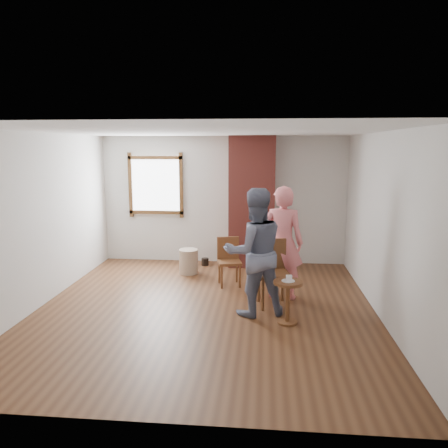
% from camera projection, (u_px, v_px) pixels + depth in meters
% --- Properties ---
extents(ground, '(5.50, 5.50, 0.00)m').
position_uv_depth(ground, '(206.00, 309.00, 6.52)').
color(ground, brown).
rests_on(ground, ground).
extents(room_shell, '(5.04, 5.52, 2.62)m').
position_uv_depth(room_shell, '(206.00, 184.00, 6.80)').
color(room_shell, silver).
rests_on(room_shell, ground).
extents(brick_chimney, '(0.90, 0.50, 2.60)m').
position_uv_depth(brick_chimney, '(252.00, 202.00, 8.69)').
color(brick_chimney, '#A04139').
rests_on(brick_chimney, ground).
extents(stoneware_crock, '(0.39, 0.39, 0.47)m').
position_uv_depth(stoneware_crock, '(189.00, 261.00, 8.31)').
color(stoneware_crock, tan).
rests_on(stoneware_crock, ground).
extents(dark_pot, '(0.18, 0.18, 0.15)m').
position_uv_depth(dark_pot, '(205.00, 262.00, 8.89)').
color(dark_pot, black).
rests_on(dark_pot, ground).
extents(dining_chair_left, '(0.47, 0.47, 0.83)m').
position_uv_depth(dining_chair_left, '(229.00, 258.00, 7.61)').
color(dining_chair_left, brown).
rests_on(dining_chair_left, ground).
extents(dining_chair_right, '(0.54, 0.54, 1.00)m').
position_uv_depth(dining_chair_right, '(272.00, 269.00, 6.64)').
color(dining_chair_right, brown).
rests_on(dining_chair_right, ground).
extents(side_table, '(0.40, 0.40, 0.60)m').
position_uv_depth(side_table, '(288.00, 295.00, 5.92)').
color(side_table, brown).
rests_on(side_table, ground).
extents(cake_plate, '(0.18, 0.18, 0.01)m').
position_uv_depth(cake_plate, '(288.00, 281.00, 5.89)').
color(cake_plate, white).
rests_on(cake_plate, side_table).
extents(cake_slice, '(0.08, 0.07, 0.06)m').
position_uv_depth(cake_slice, '(289.00, 278.00, 5.88)').
color(cake_slice, white).
rests_on(cake_slice, cake_plate).
extents(man, '(1.06, 0.93, 1.83)m').
position_uv_depth(man, '(255.00, 252.00, 6.18)').
color(man, '#131634').
rests_on(man, ground).
extents(person_pink, '(0.73, 0.56, 1.80)m').
position_uv_depth(person_pink, '(282.00, 243.00, 6.87)').
color(person_pink, '#EE777B').
rests_on(person_pink, ground).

